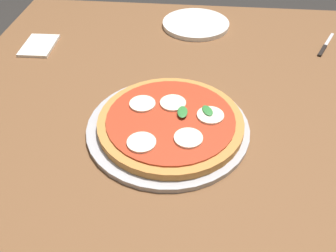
{
  "coord_description": "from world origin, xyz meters",
  "views": [
    {
      "loc": [
        -0.66,
        -0.04,
        1.26
      ],
      "look_at": [
        -0.06,
        0.01,
        0.73
      ],
      "focal_mm": 38.64,
      "sensor_mm": 36.0,
      "label": 1
    }
  ],
  "objects_px": {
    "serving_tray": "(168,127)",
    "plate_white": "(196,24)",
    "pizza": "(171,122)",
    "dining_table": "(176,140)",
    "knife": "(324,47)",
    "napkin": "(39,45)"
  },
  "relations": [
    {
      "from": "pizza",
      "to": "knife",
      "type": "bearing_deg",
      "value": -46.14
    },
    {
      "from": "pizza",
      "to": "plate_white",
      "type": "bearing_deg",
      "value": -3.94
    },
    {
      "from": "pizza",
      "to": "plate_white",
      "type": "xyz_separation_m",
      "value": [
        0.52,
        -0.04,
        -0.02
      ]
    },
    {
      "from": "dining_table",
      "to": "pizza",
      "type": "relative_size",
      "value": 3.89
    },
    {
      "from": "knife",
      "to": "serving_tray",
      "type": "bearing_deg",
      "value": 133.47
    },
    {
      "from": "plate_white",
      "to": "knife",
      "type": "xyz_separation_m",
      "value": [
        -0.11,
        -0.39,
        -0.0
      ]
    },
    {
      "from": "dining_table",
      "to": "serving_tray",
      "type": "height_order",
      "value": "serving_tray"
    },
    {
      "from": "knife",
      "to": "napkin",
      "type": "bearing_deg",
      "value": 95.1
    },
    {
      "from": "plate_white",
      "to": "napkin",
      "type": "relative_size",
      "value": 1.68
    },
    {
      "from": "dining_table",
      "to": "plate_white",
      "type": "relative_size",
      "value": 5.73
    },
    {
      "from": "pizza",
      "to": "napkin",
      "type": "bearing_deg",
      "value": 52.15
    },
    {
      "from": "serving_tray",
      "to": "plate_white",
      "type": "relative_size",
      "value": 1.66
    },
    {
      "from": "serving_tray",
      "to": "dining_table",
      "type": "bearing_deg",
      "value": -13.42
    },
    {
      "from": "plate_white",
      "to": "serving_tray",
      "type": "bearing_deg",
      "value": 175.4
    },
    {
      "from": "serving_tray",
      "to": "plate_white",
      "type": "xyz_separation_m",
      "value": [
        0.52,
        -0.04,
        0.0
      ]
    },
    {
      "from": "dining_table",
      "to": "pizza",
      "type": "bearing_deg",
      "value": 172.34
    },
    {
      "from": "serving_tray",
      "to": "plate_white",
      "type": "height_order",
      "value": "plate_white"
    },
    {
      "from": "serving_tray",
      "to": "knife",
      "type": "height_order",
      "value": "serving_tray"
    },
    {
      "from": "pizza",
      "to": "knife",
      "type": "xyz_separation_m",
      "value": [
        0.41,
        -0.43,
        -0.02
      ]
    },
    {
      "from": "plate_white",
      "to": "napkin",
      "type": "distance_m",
      "value": 0.5
    },
    {
      "from": "pizza",
      "to": "knife",
      "type": "distance_m",
      "value": 0.59
    },
    {
      "from": "knife",
      "to": "plate_white",
      "type": "bearing_deg",
      "value": 74.74
    }
  ]
}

